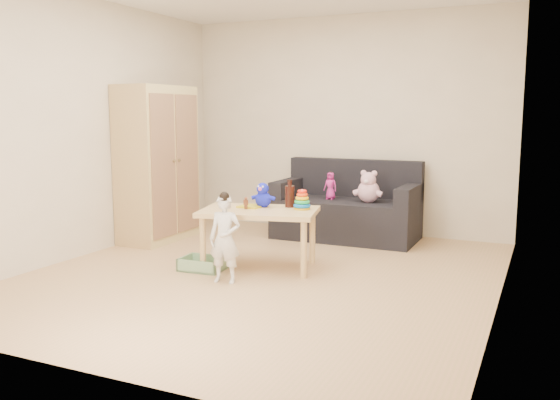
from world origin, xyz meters
The scene contains 13 objects.
room centered at (0.00, 0.00, 1.30)m, with size 4.50×4.50×4.50m.
wardrobe centered at (-1.75, 0.84, 0.87)m, with size 0.48×0.97×1.75m, color #D2BC73.
sofa centered at (0.19, 1.78, 0.23)m, with size 1.61×0.81×0.45m, color black.
play_table centered at (-0.14, 0.19, 0.28)m, with size 1.06×0.67×0.56m, color tan.
storage_bin centered at (-0.58, -0.09, 0.06)m, with size 0.39×0.30×0.12m, color #7DA779, non-canonical shape.
toddler centered at (-0.19, -0.36, 0.37)m, with size 0.28×0.18×0.74m, color silver.
pink_bear centered at (0.47, 1.70, 0.61)m, with size 0.27×0.23×0.30m, color #E8ABC2, non-canonical shape.
doll centered at (0.01, 1.75, 0.61)m, with size 0.16×0.11×0.31m, color #CF268F.
ring_stacker centered at (0.23, 0.36, 0.63)m, with size 0.16×0.16×0.19m.
brown_bottle centered at (0.07, 0.43, 0.67)m, with size 0.09×0.09×0.26m.
blue_plush centered at (-0.16, 0.33, 0.68)m, with size 0.20×0.16×0.24m, color #1820DC, non-canonical shape.
wooden_figure centered at (-0.25, 0.14, 0.62)m, with size 0.05×0.04×0.12m, color brown, non-canonical shape.
yellow_book centered at (-0.26, 0.27, 0.57)m, with size 0.21×0.21×0.02m, color gold.
Camera 1 is at (2.29, -4.67, 1.45)m, focal length 38.00 mm.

